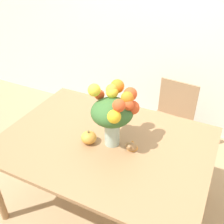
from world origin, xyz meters
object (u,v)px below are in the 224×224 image
object	(u,v)px
pumpkin	(89,137)
dining_chair_near_window	(171,121)
turkey_figurine	(132,145)
flower_vase	(114,111)

from	to	relation	value
pumpkin	dining_chair_near_window	bearing A→B (deg)	67.47
turkey_figurine	dining_chair_near_window	xyz separation A→B (m)	(0.08, 0.90, -0.34)
pumpkin	turkey_figurine	size ratio (longest dim) A/B	1.01
turkey_figurine	dining_chair_near_window	bearing A→B (deg)	84.70
flower_vase	dining_chair_near_window	distance (m)	1.10
flower_vase	dining_chair_near_window	size ratio (longest dim) A/B	0.55
pumpkin	turkey_figurine	world-z (taller)	pumpkin
flower_vase	dining_chair_near_window	world-z (taller)	flower_vase
pumpkin	turkey_figurine	xyz separation A→B (m)	(0.32, 0.07, -0.01)
turkey_figurine	dining_chair_near_window	distance (m)	0.97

